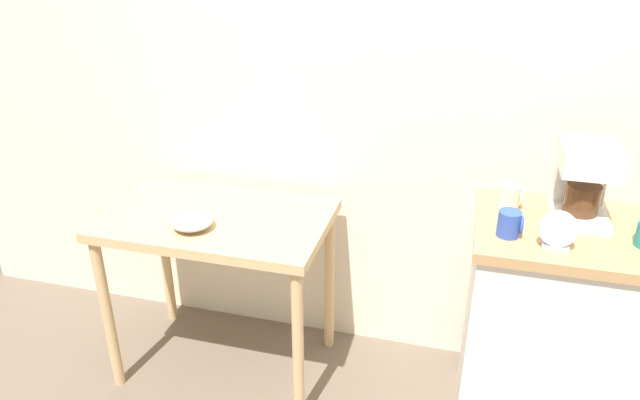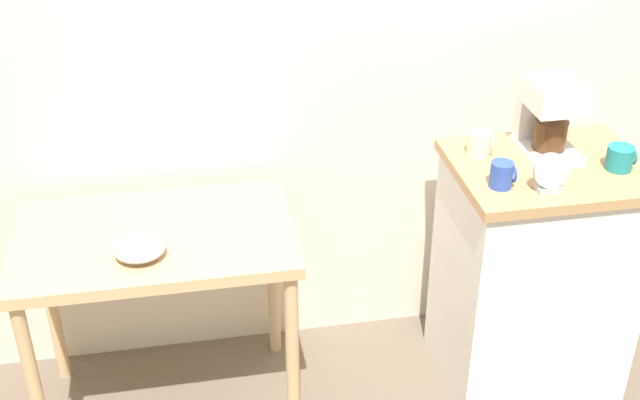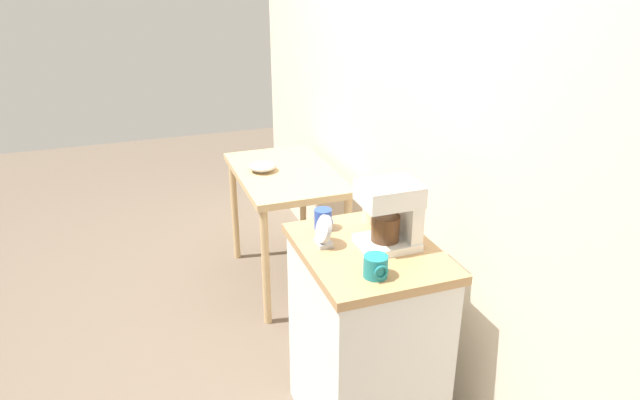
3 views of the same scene
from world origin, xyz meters
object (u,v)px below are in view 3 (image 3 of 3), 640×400
mug_blue (323,219)px  mug_small_cream (372,212)px  table_clock (323,232)px  coffee_maker (394,212)px  mug_dark_teal (376,267)px  bowl_stoneware (263,167)px

mug_blue → mug_small_cream: (0.00, 0.22, -0.00)m
mug_blue → table_clock: bearing=-19.7°
coffee_maker → table_clock: size_ratio=2.09×
mug_blue → table_clock: (0.14, -0.05, 0.01)m
mug_blue → mug_small_cream: mug_blue is taller
mug_dark_teal → mug_small_cream: (-0.42, 0.17, 0.00)m
table_clock → coffee_maker: bearing=69.9°
coffee_maker → bowl_stoneware: bearing=-172.9°
mug_dark_teal → mug_small_cream: bearing=157.3°
table_clock → mug_dark_teal: bearing=17.8°
mug_small_cream → mug_dark_teal: bearing=-22.7°
mug_dark_teal → bowl_stoneware: bearing=-179.6°
bowl_stoneware → coffee_maker: size_ratio=0.61×
coffee_maker → table_clock: (-0.09, -0.25, -0.09)m
bowl_stoneware → mug_small_cream: 1.16m
bowl_stoneware → mug_blue: size_ratio=1.89×
bowl_stoneware → coffee_maker: bearing=7.1°
table_clock → mug_small_cream: bearing=116.5°
mug_blue → table_clock: table_clock is taller
mug_dark_teal → table_clock: 0.30m
bowl_stoneware → coffee_maker: 1.39m
mug_small_cream → table_clock: bearing=-63.5°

